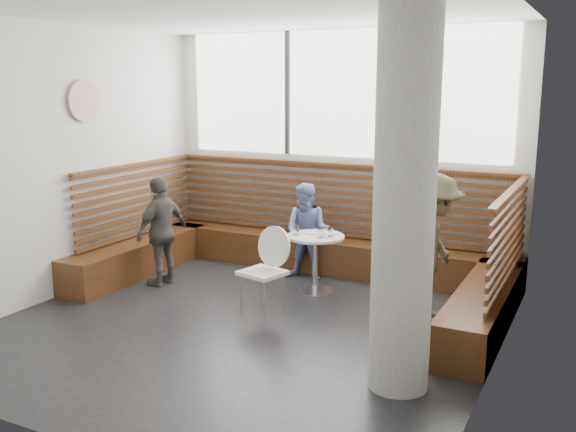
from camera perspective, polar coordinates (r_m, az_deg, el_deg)
The scene contains 15 objects.
room at distance 6.47m, azimuth -4.00°, elevation 3.63°, with size 5.00×5.00×3.20m.
booth at distance 8.24m, azimuth 2.43°, elevation -3.07°, with size 5.00×2.50×1.44m.
concrete_column at distance 5.18m, azimuth 10.32°, elevation 1.45°, with size 0.50×0.50×3.20m, color gray.
wall_art at distance 8.23m, azimuth -17.69°, elevation 9.72°, with size 0.50×0.50×0.03m, color white.
cafe_table at distance 7.76m, azimuth 2.45°, elevation -3.19°, with size 0.70×0.70×0.72m.
cafe_chair at distance 7.10m, azimuth -1.99°, elevation -4.18°, with size 0.46×0.45×0.96m.
adult_man at distance 6.94m, azimuth 12.83°, elevation -2.87°, with size 1.03×0.59×1.59m, color #4B4A32.
child_back at distance 8.28m, azimuth 1.75°, elevation -1.41°, with size 0.61×0.48×1.26m, color #7689CD.
child_left at distance 8.21m, azimuth -11.14°, elevation -1.31°, with size 0.81×0.34×1.38m, color #4C4845.
plate_near at distance 7.82m, azimuth 2.26°, elevation -1.50°, with size 0.19×0.19×0.01m, color white.
plate_far at distance 7.83m, azimuth 3.79°, elevation -1.49°, with size 0.20×0.20×0.01m, color white.
glass_left at distance 7.73m, azimuth 0.73°, elevation -1.27°, with size 0.07×0.07×0.11m, color white.
glass_mid at distance 7.63m, azimuth 2.92°, elevation -1.46°, with size 0.07×0.07×0.11m, color white.
glass_right at distance 7.65m, azimuth 3.78°, elevation -1.46°, with size 0.07×0.07×0.10m, color white.
menu_card at distance 7.57m, azimuth 1.98°, elevation -1.97°, with size 0.18×0.13×0.00m, color #A5C64C.
Camera 1 is at (3.29, -5.49, 2.50)m, focal length 40.00 mm.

